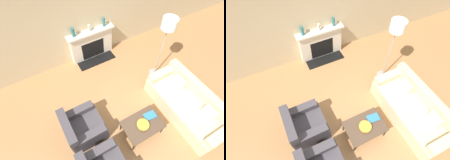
# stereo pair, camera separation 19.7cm
# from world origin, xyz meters

# --- Properties ---
(ground_plane) EXTENTS (18.00, 18.00, 0.00)m
(ground_plane) POSITION_xyz_m (0.00, 0.00, 0.00)
(ground_plane) COLOR #A87547
(wall_back) EXTENTS (18.00, 0.06, 2.90)m
(wall_back) POSITION_xyz_m (0.00, 2.94, 1.45)
(wall_back) COLOR #C6B289
(wall_back) RESTS_ON ground_plane
(fireplace) EXTENTS (1.48, 0.59, 1.00)m
(fireplace) POSITION_xyz_m (0.03, 2.80, 0.49)
(fireplace) COLOR beige
(fireplace) RESTS_ON ground_plane
(couch) EXTENTS (0.92, 2.16, 0.80)m
(couch) POSITION_xyz_m (1.22, -0.23, 0.31)
(couch) COLOR #CCB78E
(couch) RESTS_ON ground_plane
(armchair_far) EXTENTS (0.87, 0.85, 0.83)m
(armchair_far) POSITION_xyz_m (-1.33, 0.52, 0.31)
(armchair_far) COLOR #423D42
(armchair_far) RESTS_ON ground_plane
(coffee_table) EXTENTS (0.91, 0.64, 0.41)m
(coffee_table) POSITION_xyz_m (-0.09, -0.13, 0.38)
(coffee_table) COLOR #4C3828
(coffee_table) RESTS_ON ground_plane
(bowl) EXTENTS (0.29, 0.29, 0.07)m
(bowl) POSITION_xyz_m (-0.11, -0.16, 0.45)
(bowl) COLOR #BC8E2D
(bowl) RESTS_ON coffee_table
(book) EXTENTS (0.31, 0.22, 0.02)m
(book) POSITION_xyz_m (0.17, -0.05, 0.42)
(book) COLOR teal
(book) RESTS_ON coffee_table
(floor_lamp) EXTENTS (0.36, 0.36, 1.95)m
(floor_lamp) POSITION_xyz_m (1.35, 1.16, 1.63)
(floor_lamp) COLOR gray
(floor_lamp) RESTS_ON ground_plane
(mantel_vase_left) EXTENTS (0.09, 0.09, 0.27)m
(mantel_vase_left) POSITION_xyz_m (-0.47, 2.81, 1.14)
(mantel_vase_left) COLOR #28666B
(mantel_vase_left) RESTS_ON fireplace
(mantel_vase_center_left) EXTENTS (0.08, 0.08, 0.20)m
(mantel_vase_center_left) POSITION_xyz_m (0.02, 2.81, 1.10)
(mantel_vase_center_left) COLOR beige
(mantel_vase_center_left) RESTS_ON fireplace
(mantel_vase_center_right) EXTENTS (0.08, 0.08, 0.27)m
(mantel_vase_center_right) POSITION_xyz_m (0.50, 2.81, 1.14)
(mantel_vase_center_right) COLOR #28666B
(mantel_vase_center_right) RESTS_ON fireplace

